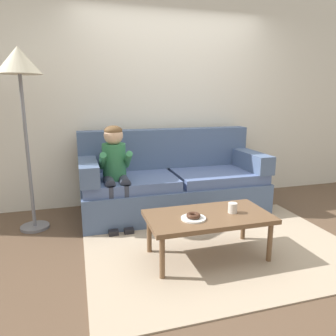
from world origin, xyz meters
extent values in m
plane|color=brown|center=(0.00, 0.00, 0.00)|extent=(10.00, 10.00, 0.00)
cube|color=silver|center=(0.00, 1.40, 1.40)|extent=(8.00, 0.10, 2.80)
cube|color=tan|center=(0.00, -0.25, 0.01)|extent=(2.49, 1.80, 0.01)
cube|color=slate|center=(-0.14, 0.80, 0.19)|extent=(2.21, 0.90, 0.38)
cube|color=#506493|center=(-0.69, 0.75, 0.44)|extent=(1.06, 0.74, 0.12)
cube|color=#506493|center=(0.42, 0.75, 0.44)|extent=(1.06, 0.74, 0.12)
cube|color=slate|center=(-0.14, 1.15, 0.75)|extent=(2.21, 0.20, 0.50)
cube|color=slate|center=(-1.15, 0.80, 0.61)|extent=(0.20, 0.90, 0.22)
cube|color=slate|center=(0.87, 0.80, 0.61)|extent=(0.20, 0.90, 0.22)
cube|color=brown|center=(-0.18, -0.37, 0.39)|extent=(1.08, 0.57, 0.04)
cylinder|color=brown|center=(-0.66, -0.59, 0.18)|extent=(0.04, 0.04, 0.37)
cylinder|color=brown|center=(0.30, -0.59, 0.18)|extent=(0.04, 0.04, 0.37)
cylinder|color=brown|center=(-0.66, -0.14, 0.18)|extent=(0.04, 0.04, 0.37)
cylinder|color=brown|center=(0.30, -0.14, 0.18)|extent=(0.04, 0.04, 0.37)
cylinder|color=#337A4C|center=(-0.86, 0.72, 0.70)|extent=(0.26, 0.26, 0.40)
sphere|color=#DBAD89|center=(-0.86, 0.70, 1.00)|extent=(0.21, 0.21, 0.21)
ellipsoid|color=brown|center=(-0.86, 0.70, 1.04)|extent=(0.20, 0.20, 0.12)
cylinder|color=#333847|center=(-0.94, 0.57, 0.51)|extent=(0.11, 0.30, 0.11)
cylinder|color=#333847|center=(-0.94, 0.42, 0.28)|extent=(0.09, 0.09, 0.44)
cube|color=black|center=(-0.94, 0.37, 0.03)|extent=(0.10, 0.20, 0.06)
cylinder|color=#337A4C|center=(-1.00, 0.62, 0.74)|extent=(0.07, 0.29, 0.23)
cylinder|color=#333847|center=(-0.78, 0.57, 0.51)|extent=(0.11, 0.30, 0.11)
cylinder|color=#333847|center=(-0.78, 0.42, 0.28)|extent=(0.09, 0.09, 0.44)
cube|color=black|center=(-0.78, 0.37, 0.03)|extent=(0.10, 0.20, 0.06)
cylinder|color=#337A4C|center=(-0.72, 0.62, 0.74)|extent=(0.07, 0.29, 0.23)
cylinder|color=white|center=(-0.35, -0.43, 0.41)|extent=(0.21, 0.21, 0.01)
torus|color=#422619|center=(-0.35, -0.43, 0.44)|extent=(0.13, 0.13, 0.04)
cylinder|color=silver|center=(0.04, -0.39, 0.45)|extent=(0.08, 0.08, 0.09)
cylinder|color=slate|center=(-1.74, 0.75, 0.01)|extent=(0.30, 0.30, 0.03)
cylinder|color=slate|center=(-1.74, 0.75, 0.85)|extent=(0.04, 0.04, 1.64)
cone|color=beige|center=(-1.74, 0.75, 1.75)|extent=(0.43, 0.43, 0.26)
camera|label=1|loc=(-1.25, -2.76, 1.42)|focal=33.86mm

